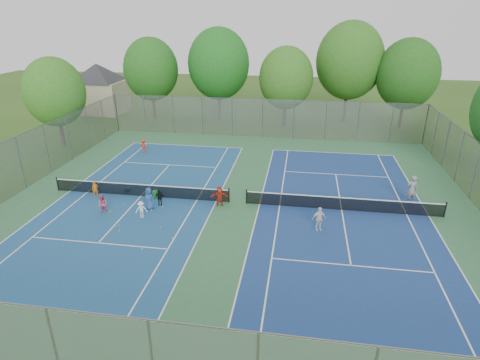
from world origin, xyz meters
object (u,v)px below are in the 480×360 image
net_right (342,204)px  instructor (412,190)px  net_left (141,190)px  ball_hopper (155,194)px  ball_crate (128,190)px

net_right → instructor: 5.07m
net_left → ball_hopper: size_ratio=21.71×
net_left → ball_hopper: net_left is taller
net_left → net_right: 14.00m
net_right → ball_crate: bearing=177.8°
ball_crate → instructor: (19.94, 1.26, 0.86)m
net_left → net_right: size_ratio=1.00×
net_left → instructor: 18.79m
instructor → net_left: bearing=-12.8°
net_right → ball_hopper: (-12.86, -0.16, -0.16)m
ball_hopper → instructor: bearing=6.5°
net_right → ball_crate: 15.26m
ball_crate → instructor: 20.00m
net_left → instructor: bearing=5.6°
ball_crate → instructor: size_ratio=0.18×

